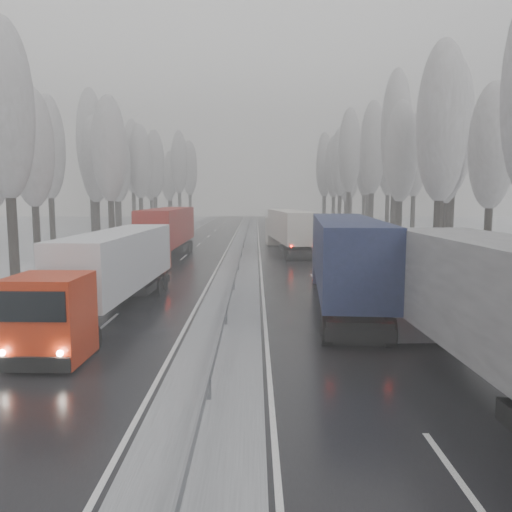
{
  "coord_description": "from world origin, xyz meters",
  "views": [
    {
      "loc": [
        1.26,
        -9.07,
        5.55
      ],
      "look_at": [
        1.31,
        18.85,
        2.2
      ],
      "focal_mm": 35.0,
      "sensor_mm": 36.0,
      "label": 1
    }
  ],
  "objects_px": {
    "truck_blue_box": "(343,255)",
    "truck_red_red": "(166,230)",
    "truck_red_white": "(113,268)",
    "box_truck_distant": "(277,221)",
    "truck_cream_box": "(288,228)",
    "truck_grey_tarp": "(510,313)"
  },
  "relations": [
    {
      "from": "truck_blue_box",
      "to": "truck_red_red",
      "type": "bearing_deg",
      "value": 129.33
    },
    {
      "from": "truck_red_red",
      "to": "truck_blue_box",
      "type": "bearing_deg",
      "value": -55.55
    },
    {
      "from": "truck_red_white",
      "to": "box_truck_distant",
      "type": "bearing_deg",
      "value": 82.46
    },
    {
      "from": "box_truck_distant",
      "to": "truck_red_white",
      "type": "height_order",
      "value": "truck_red_white"
    },
    {
      "from": "truck_red_white",
      "to": "truck_red_red",
      "type": "xyz_separation_m",
      "value": [
        -1.15,
        20.19,
        0.36
      ]
    },
    {
      "from": "truck_blue_box",
      "to": "box_truck_distant",
      "type": "relative_size",
      "value": 2.43
    },
    {
      "from": "box_truck_distant",
      "to": "truck_red_red",
      "type": "bearing_deg",
      "value": -108.98
    },
    {
      "from": "truck_blue_box",
      "to": "truck_red_white",
      "type": "relative_size",
      "value": 1.16
    },
    {
      "from": "truck_red_red",
      "to": "truck_cream_box",
      "type": "bearing_deg",
      "value": 31.0
    },
    {
      "from": "truck_grey_tarp",
      "to": "truck_blue_box",
      "type": "xyz_separation_m",
      "value": [
        -2.11,
        12.42,
        0.05
      ]
    },
    {
      "from": "truck_blue_box",
      "to": "box_truck_distant",
      "type": "height_order",
      "value": "truck_blue_box"
    },
    {
      "from": "truck_grey_tarp",
      "to": "truck_blue_box",
      "type": "relative_size",
      "value": 0.98
    },
    {
      "from": "truck_grey_tarp",
      "to": "truck_cream_box",
      "type": "relative_size",
      "value": 1.05
    },
    {
      "from": "truck_blue_box",
      "to": "box_truck_distant",
      "type": "bearing_deg",
      "value": 95.79
    },
    {
      "from": "truck_blue_box",
      "to": "truck_red_red",
      "type": "xyz_separation_m",
      "value": [
        -12.2,
        18.02,
        -0.0
      ]
    },
    {
      "from": "truck_grey_tarp",
      "to": "truck_red_white",
      "type": "xyz_separation_m",
      "value": [
        -13.16,
        10.25,
        -0.31
      ]
    },
    {
      "from": "truck_red_red",
      "to": "box_truck_distant",
      "type": "bearing_deg",
      "value": 75.51
    },
    {
      "from": "truck_grey_tarp",
      "to": "box_truck_distant",
      "type": "bearing_deg",
      "value": 90.52
    },
    {
      "from": "truck_grey_tarp",
      "to": "truck_red_white",
      "type": "relative_size",
      "value": 1.14
    },
    {
      "from": "truck_cream_box",
      "to": "truck_red_white",
      "type": "relative_size",
      "value": 1.08
    },
    {
      "from": "truck_grey_tarp",
      "to": "box_truck_distant",
      "type": "relative_size",
      "value": 2.37
    },
    {
      "from": "box_truck_distant",
      "to": "truck_red_white",
      "type": "distance_m",
      "value": 64.81
    }
  ]
}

